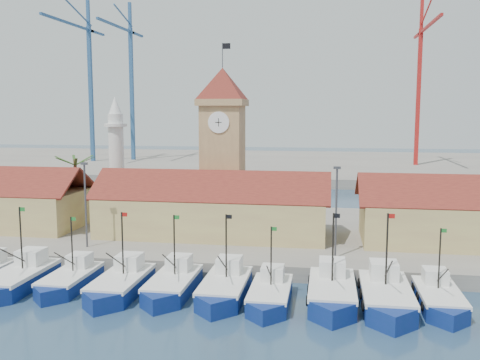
# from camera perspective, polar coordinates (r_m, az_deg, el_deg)

# --- Properties ---
(ground) EXTENTS (400.00, 400.00, 0.00)m
(ground) POSITION_cam_1_polar(r_m,az_deg,el_deg) (44.99, -8.37, -13.29)
(ground) COLOR navy
(ground) RESTS_ON ground
(quay) EXTENTS (140.00, 32.00, 1.50)m
(quay) POSITION_cam_1_polar(r_m,az_deg,el_deg) (67.10, -2.14, -5.65)
(quay) COLOR gray
(quay) RESTS_ON ground
(terminal) EXTENTS (240.00, 80.00, 2.00)m
(terminal) POSITION_cam_1_polar(r_m,az_deg,el_deg) (151.37, 4.33, 1.65)
(terminal) COLOR gray
(terminal) RESTS_ON ground
(boat_2) EXTENTS (3.73, 10.21, 7.73)m
(boat_2) POSITION_cam_1_polar(r_m,az_deg,el_deg) (52.44, -22.67, -9.86)
(boat_2) COLOR navy
(boat_2) RESTS_ON ground
(boat_3) EXTENTS (3.27, 8.95, 6.77)m
(boat_3) POSITION_cam_1_polar(r_m,az_deg,el_deg) (50.96, -17.78, -10.25)
(boat_3) COLOR navy
(boat_3) RESTS_ON ground
(boat_4) EXTENTS (3.62, 9.93, 7.51)m
(boat_4) POSITION_cam_1_polar(r_m,az_deg,el_deg) (48.30, -12.71, -10.96)
(boat_4) COLOR navy
(boat_4) RESTS_ON ground
(boat_5) EXTENTS (3.50, 9.58, 7.25)m
(boat_5) POSITION_cam_1_polar(r_m,az_deg,el_deg) (47.56, -7.26, -11.17)
(boat_5) COLOR navy
(boat_5) RESTS_ON ground
(boat_6) EXTENTS (3.62, 9.91, 7.50)m
(boat_6) POSITION_cam_1_polar(r_m,az_deg,el_deg) (46.29, -1.69, -11.60)
(boat_6) COLOR navy
(boat_6) RESTS_ON ground
(boat_7) EXTENTS (3.25, 8.90, 6.73)m
(boat_7) POSITION_cam_1_polar(r_m,az_deg,el_deg) (44.96, 3.20, -12.29)
(boat_7) COLOR navy
(boat_7) RESTS_ON ground
(boat_8) EXTENTS (3.80, 10.40, 7.87)m
(boat_8) POSITION_cam_1_polar(r_m,az_deg,el_deg) (45.65, 9.78, -11.93)
(boat_8) COLOR navy
(boat_8) RESTS_ON ground
(boat_9) EXTENTS (3.89, 10.66, 8.07)m
(boat_9) POSITION_cam_1_polar(r_m,az_deg,el_deg) (45.52, 15.35, -12.11)
(boat_9) COLOR navy
(boat_9) RESTS_ON ground
(boat_10) EXTENTS (3.28, 8.99, 6.80)m
(boat_10) POSITION_cam_1_polar(r_m,az_deg,el_deg) (46.85, 20.53, -11.93)
(boat_10) COLOR navy
(boat_10) RESTS_ON ground
(hall_center) EXTENTS (27.04, 10.13, 7.61)m
(hall_center) POSITION_cam_1_polar(r_m,az_deg,el_deg) (62.60, -2.88, -3.57)
(hall_center) COLOR tan
(hall_center) RESTS_ON quay
(clock_tower) EXTENTS (5.80, 5.80, 22.70)m
(clock_tower) POSITION_cam_1_polar(r_m,az_deg,el_deg) (67.46, -1.85, 4.05)
(clock_tower) COLOR tan
(clock_tower) RESTS_ON quay
(minaret) EXTENTS (3.00, 3.00, 16.30)m
(minaret) POSITION_cam_1_polar(r_m,az_deg,el_deg) (73.88, -13.04, 2.41)
(minaret) COLOR silver
(minaret) RESTS_ON quay
(palm_tree) EXTENTS (5.60, 5.03, 8.39)m
(palm_tree) POSITION_cam_1_polar(r_m,az_deg,el_deg) (74.49, -17.10, -0.38)
(palm_tree) COLOR brown
(palm_tree) RESTS_ON quay
(lamp_posts) EXTENTS (80.70, 0.25, 9.03)m
(lamp_posts) POSITION_cam_1_polar(r_m,az_deg,el_deg) (54.37, -4.16, -2.56)
(lamp_posts) COLOR #3F3F44
(lamp_posts) RESTS_ON quay
(crane_blue_far) EXTENTS (1.00, 35.19, 44.17)m
(crane_blue_far) POSITION_cam_1_polar(r_m,az_deg,el_deg) (155.29, -15.97, 11.04)
(crane_blue_far) COLOR #2B5483
(crane_blue_far) RESTS_ON terminal
(crane_blue_near) EXTENTS (1.00, 32.20, 44.36)m
(crane_blue_near) POSITION_cam_1_polar(r_m,az_deg,el_deg) (157.42, -11.69, 11.06)
(crane_blue_near) COLOR #2B5483
(crane_blue_near) RESTS_ON terminal
(crane_red_right) EXTENTS (1.00, 35.64, 41.90)m
(crane_red_right) POSITION_cam_1_polar(r_m,az_deg,el_deg) (145.38, 18.69, 10.73)
(crane_red_right) COLOR #B41E1B
(crane_red_right) RESTS_ON terminal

